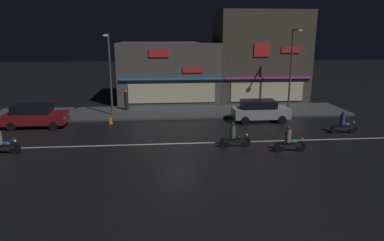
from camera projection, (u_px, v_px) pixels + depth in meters
name	position (u px, v px, depth m)	size (l,w,h in m)	color
ground_plane	(178.00, 144.00, 21.01)	(140.00, 140.00, 0.00)	black
lane_divider_stripe	(178.00, 144.00, 21.00)	(28.65, 0.16, 0.01)	beige
sidewalk_far	(173.00, 112.00, 29.38)	(30.16, 5.04, 0.14)	#424447
storefront_left_block	(259.00, 56.00, 34.67)	(8.72, 6.64, 8.82)	#4C443A
storefront_center_block	(170.00, 71.00, 35.11)	(10.06, 8.43, 5.82)	#56514C
streetlamp_west	(109.00, 68.00, 26.89)	(0.44, 1.64, 6.51)	#47494C
streetlamp_mid	(292.00, 63.00, 29.23)	(0.44, 1.64, 6.90)	#47494C
pedestrian_on_sidewalk	(126.00, 101.00, 29.69)	(0.37, 0.37, 1.75)	#232328
parked_car_near_kerb	(260.00, 110.00, 26.27)	(4.30, 1.98, 1.67)	#9EA0A5
parked_car_trailing	(35.00, 116.00, 24.55)	(4.30, 1.98, 1.67)	maroon
motorcycle_lead	(343.00, 124.00, 23.10)	(1.90, 0.60, 1.52)	black
motorcycle_following	(1.00, 143.00, 19.00)	(1.90, 0.60, 1.52)	black
motorcycle_opposite_lane	(234.00, 137.00, 20.18)	(1.90, 0.60, 1.52)	black
motorcycle_trailing_far	(289.00, 141.00, 19.39)	(1.90, 0.60, 1.52)	black
traffic_cone	(110.00, 120.00, 25.75)	(0.36, 0.36, 0.55)	orange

